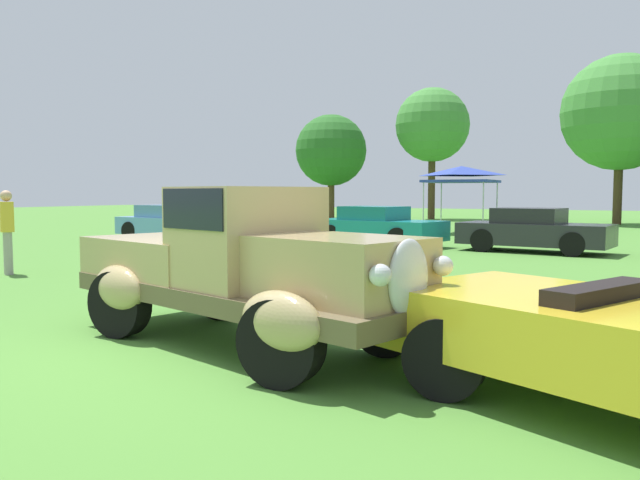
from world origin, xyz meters
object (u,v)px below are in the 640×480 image
(show_car_skyblue, at_px, (168,223))
(spectator_by_row, at_px, (7,229))
(show_car_charcoal, at_px, (533,230))
(show_car_teal, at_px, (377,226))
(canopy_tent_left_field, at_px, (461,173))
(feature_pickup_truck, at_px, (242,265))

(show_car_skyblue, xyz_separation_m, spectator_by_row, (3.44, -8.69, 0.32))
(show_car_charcoal, bearing_deg, show_car_teal, 179.82)
(show_car_charcoal, bearing_deg, show_car_skyblue, -173.94)
(show_car_teal, height_order, spectator_by_row, spectator_by_row)
(show_car_teal, bearing_deg, show_car_skyblue, -169.99)
(canopy_tent_left_field, bearing_deg, show_car_skyblue, -134.12)
(show_car_teal, xyz_separation_m, spectator_by_row, (-3.83, -9.97, 0.31))
(show_car_teal, height_order, canopy_tent_left_field, canopy_tent_left_field)
(show_car_skyblue, relative_size, show_car_charcoal, 0.96)
(spectator_by_row, bearing_deg, feature_pickup_truck, -19.85)
(show_car_skyblue, distance_m, canopy_tent_left_field, 11.65)
(show_car_skyblue, xyz_separation_m, show_car_teal, (7.27, 1.28, 0.00))
(canopy_tent_left_field, bearing_deg, show_car_teal, -96.03)
(show_car_charcoal, height_order, spectator_by_row, spectator_by_row)
(show_car_charcoal, bearing_deg, canopy_tent_left_field, 119.45)
(show_car_skyblue, height_order, show_car_teal, same)
(show_car_charcoal, height_order, canopy_tent_left_field, canopy_tent_left_field)
(show_car_teal, xyz_separation_m, canopy_tent_left_field, (0.74, 6.97, 1.82))
(feature_pickup_truck, xyz_separation_m, spectator_by_row, (-7.61, 2.75, 0.04))
(feature_pickup_truck, xyz_separation_m, show_car_teal, (-3.77, 12.72, -0.27))
(show_car_skyblue, bearing_deg, feature_pickup_truck, -46.00)
(feature_pickup_truck, height_order, canopy_tent_left_field, canopy_tent_left_field)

